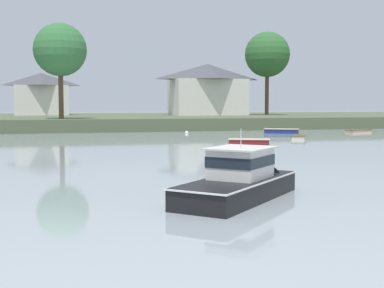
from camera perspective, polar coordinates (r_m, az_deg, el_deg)
The scene contains 11 objects.
far_shore_bank at distance 85.51m, azimuth -15.67°, elevation 2.44°, with size 214.59×45.65×1.58m, color #4C563D.
dinghy_navy at distance 61.81m, azimuth 9.61°, elevation 1.31°, with size 4.19×3.40×0.73m.
dinghy_maroon at distance 44.37m, azimuth 6.19°, elevation 0.16°, with size 3.79×2.86×0.64m.
dinghy_cream at distance 51.66m, azimuth 11.46°, elevation 0.65°, with size 2.51×3.02×0.52m.
dinghy_sand at distance 64.97m, azimuth 17.52°, elevation 1.27°, with size 3.41×2.02×0.52m.
cruiser_black at distance 19.31m, azimuth 5.87°, elevation -4.46°, with size 6.44×6.39×3.27m.
mooring_buoy_white at distance 60.76m, azimuth -0.58°, elevation 1.22°, with size 0.42×0.42×0.47m.
shore_tree_left at distance 66.55m, azimuth -14.04°, elevation 9.81°, with size 6.39×6.39×11.53m.
shore_tree_inland_a at distance 90.48m, azimuth 8.12°, elevation 9.52°, with size 7.54×7.54×13.87m.
cottage_behind_trees at distance 89.98m, azimuth -15.91°, elevation 5.28°, with size 9.06×6.70×6.88m.
cottage_hillside at distance 86.31m, azimuth 1.68°, elevation 5.97°, with size 12.53×8.21×8.28m.
Camera 1 is at (-0.06, -4.46, 3.35)m, focal length 49.44 mm.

